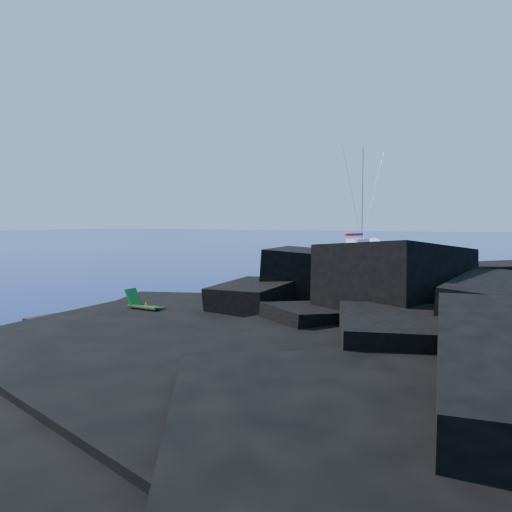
{
  "coord_description": "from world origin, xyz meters",
  "views": [
    {
      "loc": [
        18.29,
        -14.61,
        4.3
      ],
      "look_at": [
        1.74,
        13.86,
        2.0
      ],
      "focal_mm": 35.0,
      "sensor_mm": 36.0,
      "label": 1
    }
  ],
  "objects_px": {
    "sunbather": "(141,316)",
    "marker_cone": "(146,308)",
    "deck_chair": "(146,302)",
    "sailboat": "(360,252)"
  },
  "relations": [
    {
      "from": "sunbather",
      "to": "marker_cone",
      "type": "height_order",
      "value": "marker_cone"
    },
    {
      "from": "deck_chair",
      "to": "sunbather",
      "type": "bearing_deg",
      "value": -58.82
    },
    {
      "from": "sunbather",
      "to": "marker_cone",
      "type": "xyz_separation_m",
      "value": [
        -0.56,
        0.92,
        0.13
      ]
    },
    {
      "from": "deck_chair",
      "to": "sunbather",
      "type": "relative_size",
      "value": 1.03
    },
    {
      "from": "marker_cone",
      "to": "sunbather",
      "type": "bearing_deg",
      "value": -58.69
    },
    {
      "from": "deck_chair",
      "to": "marker_cone",
      "type": "bearing_deg",
      "value": 134.73
    },
    {
      "from": "sailboat",
      "to": "deck_chair",
      "type": "xyz_separation_m",
      "value": [
        8.37,
        -52.9,
        0.94
      ]
    },
    {
      "from": "deck_chair",
      "to": "sunbather",
      "type": "xyz_separation_m",
      "value": [
        0.43,
        -0.78,
        -0.42
      ]
    },
    {
      "from": "deck_chair",
      "to": "marker_cone",
      "type": "height_order",
      "value": "deck_chair"
    },
    {
      "from": "marker_cone",
      "to": "sailboat",
      "type": "bearing_deg",
      "value": 98.88
    }
  ]
}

